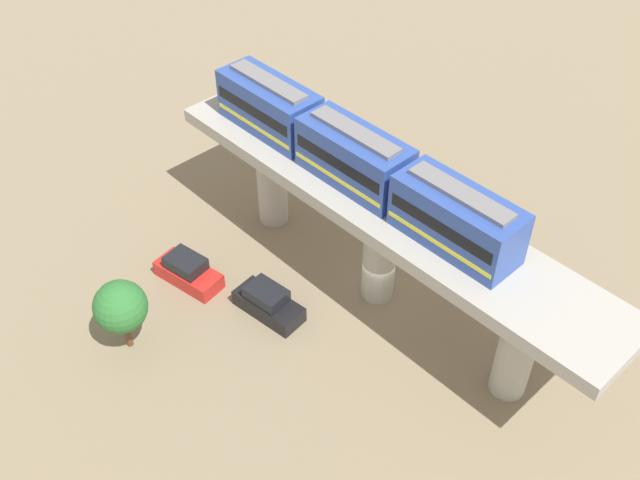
{
  "coord_description": "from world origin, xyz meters",
  "views": [
    {
      "loc": [
        -23.28,
        -19.76,
        31.97
      ],
      "look_at": [
        -2.5,
        2.28,
        4.33
      ],
      "focal_mm": 41.53,
      "sensor_mm": 36.0,
      "label": 1
    }
  ],
  "objects_px": {
    "parked_car_black": "(268,303)",
    "parked_car_red": "(188,271)",
    "train": "(354,157)",
    "tree_near_viaduct": "(120,307)"
  },
  "relations": [
    {
      "from": "train",
      "to": "parked_car_red",
      "type": "relative_size",
      "value": 4.61
    },
    {
      "from": "parked_car_black",
      "to": "parked_car_red",
      "type": "height_order",
      "value": "same"
    },
    {
      "from": "train",
      "to": "parked_car_red",
      "type": "xyz_separation_m",
      "value": [
        -7.49,
        6.26,
        -8.01
      ]
    },
    {
      "from": "train",
      "to": "tree_near_viaduct",
      "type": "distance_m",
      "value": 14.71
    },
    {
      "from": "parked_car_black",
      "to": "train",
      "type": "bearing_deg",
      "value": -16.94
    },
    {
      "from": "parked_car_red",
      "to": "tree_near_viaduct",
      "type": "distance_m",
      "value": 6.1
    },
    {
      "from": "tree_near_viaduct",
      "to": "train",
      "type": "bearing_deg",
      "value": -19.05
    },
    {
      "from": "train",
      "to": "tree_near_viaduct",
      "type": "bearing_deg",
      "value": 160.95
    },
    {
      "from": "tree_near_viaduct",
      "to": "parked_car_black",
      "type": "bearing_deg",
      "value": -25.43
    },
    {
      "from": "train",
      "to": "parked_car_black",
      "type": "bearing_deg",
      "value": 169.82
    }
  ]
}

